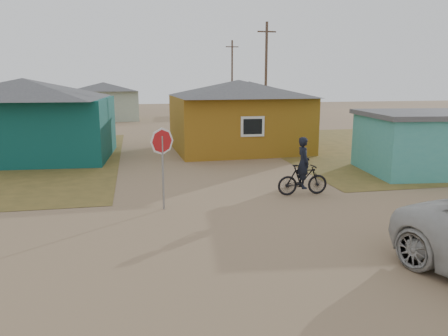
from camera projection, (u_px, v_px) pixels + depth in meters
The scene contains 12 objects.
ground at pixel (271, 242), 10.84m from camera, with size 120.00×120.00×0.00m, color #8F7152.
grass_ne at pixel (429, 146), 26.06m from camera, with size 20.00×18.00×0.00m, color brown.
house_teal at pixel (26, 118), 21.70m from camera, with size 8.93×7.08×4.00m.
house_yellow at pixel (238, 114), 24.35m from camera, with size 7.72×6.76×3.90m.
shed_turquoise at pixel (438, 142), 18.67m from camera, with size 6.71×4.93×2.60m.
house_pale_west at pixel (104, 101), 41.90m from camera, with size 7.04×6.15×3.60m.
house_beige_east at pixel (249, 97), 50.80m from camera, with size 6.95×6.05×3.60m.
house_pale_north at pixel (41, 97), 51.86m from camera, with size 6.28×5.81×3.40m.
utility_pole_near at pixel (266, 76), 32.38m from camera, with size 1.40×0.20×8.00m.
utility_pole_far at pixel (232, 77), 47.92m from camera, with size 1.40×0.20×8.00m.
stop_sign at pixel (162, 150), 13.20m from camera, with size 0.83×0.17×2.55m.
cyclist at pixel (303, 174), 15.09m from camera, with size 1.80×0.65×2.03m.
Camera 1 is at (-3.19, -9.80, 4.00)m, focal length 35.00 mm.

